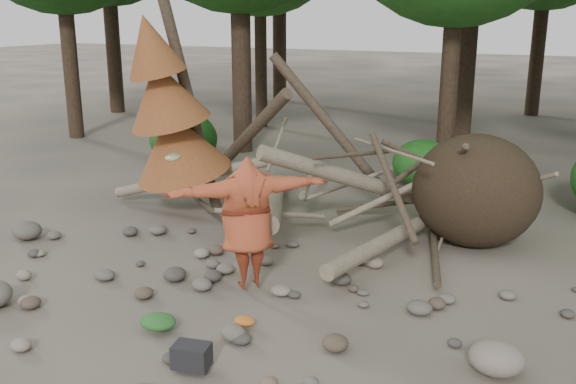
% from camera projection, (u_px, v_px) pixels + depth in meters
% --- Properties ---
extents(ground, '(120.00, 120.00, 0.00)m').
position_uv_depth(ground, '(218.00, 315.00, 8.72)').
color(ground, '#514C44').
rests_on(ground, ground).
extents(deadfall_pile, '(8.55, 5.24, 3.30)m').
position_uv_depth(deadfall_pile, '(441.00, 190.00, 11.29)').
color(deadfall_pile, '#332619').
rests_on(deadfall_pile, ground).
extents(dead_conifer, '(2.06, 2.16, 4.35)m').
position_uv_depth(dead_conifer, '(169.00, 112.00, 12.37)').
color(dead_conifer, '#4C3F30').
rests_on(dead_conifer, ground).
extents(bush_left, '(1.80, 1.80, 1.44)m').
position_uv_depth(bush_left, '(184.00, 139.00, 17.07)').
color(bush_left, '#195015').
rests_on(bush_left, ground).
extents(bush_mid, '(1.40, 1.40, 1.12)m').
position_uv_depth(bush_mid, '(422.00, 163.00, 15.00)').
color(bush_mid, '#22651D').
rests_on(bush_mid, ground).
extents(frisbee_thrower, '(2.69, 2.15, 1.95)m').
position_uv_depth(frisbee_thrower, '(247.00, 223.00, 9.22)').
color(frisbee_thrower, '#AC4426').
rests_on(frisbee_thrower, ground).
extents(backpack, '(0.46, 0.35, 0.28)m').
position_uv_depth(backpack, '(192.00, 360.00, 7.31)').
color(backpack, black).
rests_on(backpack, ground).
extents(cloth_green, '(0.49, 0.41, 0.18)m').
position_uv_depth(cloth_green, '(158.00, 325.00, 8.24)').
color(cloth_green, '#276026').
rests_on(cloth_green, ground).
extents(cloth_orange, '(0.28, 0.23, 0.10)m').
position_uv_depth(cloth_orange, '(245.00, 324.00, 8.35)').
color(cloth_orange, '#C26921').
rests_on(cloth_orange, ground).
extents(boulder_mid_right, '(0.63, 0.57, 0.38)m').
position_uv_depth(boulder_mid_right, '(497.00, 358.00, 7.26)').
color(boulder_mid_right, gray).
rests_on(boulder_mid_right, ground).
extents(boulder_mid_left, '(0.55, 0.50, 0.33)m').
position_uv_depth(boulder_mid_left, '(27.00, 230.00, 11.59)').
color(boulder_mid_left, '#5C554E').
rests_on(boulder_mid_left, ground).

